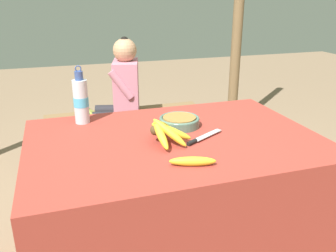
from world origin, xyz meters
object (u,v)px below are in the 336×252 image
(loose_banana_front, at_px, (193,161))
(support_post_far, at_px, (239,9))
(seated_vendor, at_px, (121,91))
(serving_bowl, at_px, (179,121))
(wooden_bench, at_px, (126,120))
(banana_bunch_green, at_px, (84,110))
(banana_bunch_ripe, at_px, (164,129))
(water_bottle, at_px, (81,100))
(knife, at_px, (200,139))

(loose_banana_front, xyz_separation_m, support_post_far, (1.29, 2.08, 0.48))
(loose_banana_front, height_order, seated_vendor, seated_vendor)
(serving_bowl, height_order, loose_banana_front, serving_bowl)
(wooden_bench, height_order, banana_bunch_green, banana_bunch_green)
(banana_bunch_ripe, xyz_separation_m, serving_bowl, (0.13, 0.17, -0.03))
(support_post_far, bearing_deg, serving_bowl, -125.81)
(serving_bowl, height_order, wooden_bench, serving_bowl)
(wooden_bench, height_order, seated_vendor, seated_vendor)
(support_post_far, bearing_deg, wooden_bench, -164.99)
(serving_bowl, height_order, water_bottle, water_bottle)
(serving_bowl, height_order, seated_vendor, seated_vendor)
(banana_bunch_green, distance_m, support_post_far, 1.77)
(water_bottle, bearing_deg, seated_vendor, 69.79)
(seated_vendor, bearing_deg, knife, 107.57)
(knife, bearing_deg, support_post_far, 28.20)
(support_post_far, bearing_deg, knife, -122.07)
(serving_bowl, height_order, support_post_far, support_post_far)
(serving_bowl, distance_m, support_post_far, 2.08)
(serving_bowl, distance_m, water_bottle, 0.51)
(banana_bunch_ripe, height_order, seated_vendor, seated_vendor)
(serving_bowl, height_order, knife, serving_bowl)
(banana_bunch_ripe, height_order, serving_bowl, banana_bunch_ripe)
(water_bottle, bearing_deg, banana_bunch_green, 85.48)
(seated_vendor, xyz_separation_m, banana_bunch_green, (-0.31, 0.03, -0.14))
(loose_banana_front, height_order, banana_bunch_green, loose_banana_front)
(banana_bunch_green, bearing_deg, banana_bunch_ripe, -80.90)
(wooden_bench, distance_m, seated_vendor, 0.28)
(banana_bunch_ripe, relative_size, knife, 1.38)
(wooden_bench, bearing_deg, support_post_far, 15.01)
(loose_banana_front, distance_m, wooden_bench, 1.81)
(loose_banana_front, bearing_deg, serving_bowl, 77.20)
(knife, relative_size, banana_bunch_green, 0.78)
(water_bottle, relative_size, wooden_bench, 0.22)
(banana_bunch_ripe, distance_m, wooden_bench, 1.57)
(wooden_bench, xyz_separation_m, banana_bunch_green, (-0.35, 0.00, 0.13))
(knife, height_order, seated_vendor, seated_vendor)
(banana_bunch_ripe, bearing_deg, support_post_far, 53.90)
(loose_banana_front, distance_m, support_post_far, 2.49)
(water_bottle, bearing_deg, banana_bunch_ripe, -48.85)
(banana_bunch_ripe, distance_m, loose_banana_front, 0.27)
(serving_bowl, relative_size, knife, 0.93)
(wooden_bench, bearing_deg, seated_vendor, -149.52)
(water_bottle, relative_size, seated_vendor, 0.28)
(banana_bunch_ripe, bearing_deg, banana_bunch_green, 99.10)
(wooden_bench, bearing_deg, knife, -88.09)
(banana_bunch_ripe, xyz_separation_m, support_post_far, (1.32, 1.81, 0.43))
(wooden_bench, distance_m, support_post_far, 1.55)
(knife, bearing_deg, loose_banana_front, -148.67)
(banana_bunch_green, height_order, support_post_far, support_post_far)
(loose_banana_front, relative_size, banana_bunch_green, 0.67)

